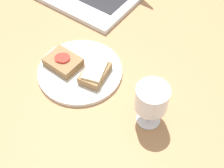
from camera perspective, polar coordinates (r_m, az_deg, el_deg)
wooden_table at (r=87.95cm, az=-0.07°, el=-1.82°), size 140.00×140.00×3.00cm
plate at (r=90.65cm, az=-5.97°, el=2.22°), size 24.43×24.43×1.29cm
sandwich_with_tomato at (r=91.11cm, az=-8.93°, el=4.06°), size 9.89×7.97×3.13cm
sandwich_with_cheese at (r=87.25cm, az=-3.13°, el=2.09°), size 7.61×10.31×3.25cm
wine_glass at (r=74.47cm, az=7.28°, el=-2.82°), size 8.11×8.11×12.93cm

